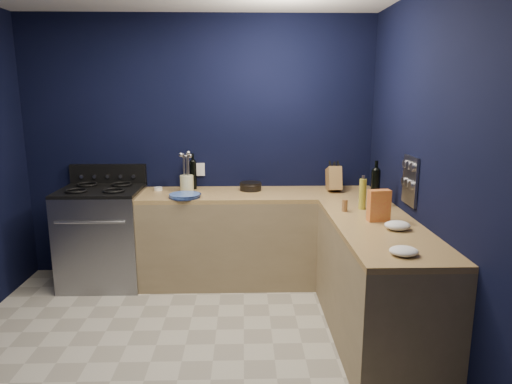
{
  "coord_description": "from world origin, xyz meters",
  "views": [
    {
      "loc": [
        0.44,
        -2.94,
        1.85
      ],
      "look_at": [
        0.55,
        1.0,
        1.0
      ],
      "focal_mm": 32.45,
      "sensor_mm": 36.0,
      "label": 1
    }
  ],
  "objects_px": {
    "plate_stack": "(185,196)",
    "crouton_bag": "(379,206)",
    "knife_block": "(334,179)",
    "gas_range": "(104,238)",
    "utensil_crock": "(187,184)"
  },
  "relations": [
    {
      "from": "plate_stack",
      "to": "crouton_bag",
      "type": "distance_m",
      "value": 1.77
    },
    {
      "from": "plate_stack",
      "to": "knife_block",
      "type": "bearing_deg",
      "value": 10.55
    },
    {
      "from": "knife_block",
      "to": "crouton_bag",
      "type": "bearing_deg",
      "value": -83.16
    },
    {
      "from": "gas_range",
      "to": "plate_stack",
      "type": "bearing_deg",
      "value": -12.51
    },
    {
      "from": "utensil_crock",
      "to": "crouton_bag",
      "type": "distance_m",
      "value": 1.91
    },
    {
      "from": "plate_stack",
      "to": "gas_range",
      "type": "bearing_deg",
      "value": 167.49
    },
    {
      "from": "gas_range",
      "to": "knife_block",
      "type": "xyz_separation_m",
      "value": [
        2.26,
        0.08,
        0.56
      ]
    },
    {
      "from": "knife_block",
      "to": "plate_stack",
      "type": "bearing_deg",
      "value": -169.3
    },
    {
      "from": "plate_stack",
      "to": "utensil_crock",
      "type": "xyz_separation_m",
      "value": [
        -0.01,
        0.25,
        0.06
      ]
    },
    {
      "from": "crouton_bag",
      "to": "utensil_crock",
      "type": "bearing_deg",
      "value": 138.86
    },
    {
      "from": "utensil_crock",
      "to": "knife_block",
      "type": "distance_m",
      "value": 1.44
    },
    {
      "from": "utensil_crock",
      "to": "crouton_bag",
      "type": "relative_size",
      "value": 0.69
    },
    {
      "from": "plate_stack",
      "to": "utensil_crock",
      "type": "height_order",
      "value": "utensil_crock"
    },
    {
      "from": "plate_stack",
      "to": "knife_block",
      "type": "distance_m",
      "value": 1.46
    },
    {
      "from": "utensil_crock",
      "to": "knife_block",
      "type": "bearing_deg",
      "value": 0.72
    }
  ]
}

